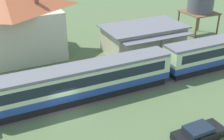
{
  "coord_description": "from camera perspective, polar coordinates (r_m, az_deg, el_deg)",
  "views": [
    {
      "loc": [
        -5.73,
        -23.07,
        16.57
      ],
      "look_at": [
        6.71,
        3.39,
        1.81
      ],
      "focal_mm": 45.0,
      "sensor_mm": 36.0,
      "label": 1
    }
  ],
  "objects": [
    {
      "name": "ground_plane",
      "position": [
        28.98,
        -9.3,
        -8.5
      ],
      "size": [
        600.0,
        600.0,
        0.0
      ],
      "primitive_type": "plane",
      "color": "#566B42"
    },
    {
      "name": "passenger_train",
      "position": [
        30.04,
        -5.08,
        -1.96
      ],
      "size": [
        61.5,
        2.96,
        3.93
      ],
      "color": "#234293",
      "rests_on": "ground_plane"
    },
    {
      "name": "railway_track",
      "position": [
        30.98,
        -5.91,
        -5.7
      ],
      "size": [
        110.2,
        3.6,
        0.04
      ],
      "color": "#665B51",
      "rests_on": "ground_plane"
    },
    {
      "name": "station_building",
      "position": [
        42.21,
        6.38,
        6.41
      ],
      "size": [
        12.09,
        8.23,
        3.93
      ],
      "color": "beige",
      "rests_on": "ground_plane"
    },
    {
      "name": "station_house_terracotta_roof",
      "position": [
        41.46,
        -20.41,
        8.76
      ],
      "size": [
        14.97,
        9.95,
        9.5
      ],
      "color": "beige",
      "rests_on": "ground_plane"
    },
    {
      "name": "water_tower",
      "position": [
        48.92,
        17.57,
        13.01
      ],
      "size": [
        5.05,
        5.05,
        7.86
      ],
      "color": "brown",
      "rests_on": "ground_plane"
    },
    {
      "name": "parked_car_black",
      "position": [
        26.19,
        17.17,
        -12.13
      ],
      "size": [
        4.79,
        1.91,
        1.33
      ],
      "rotation": [
        0.0,
        0.0,
        0.01
      ],
      "color": "black",
      "rests_on": "ground_plane"
    }
  ]
}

